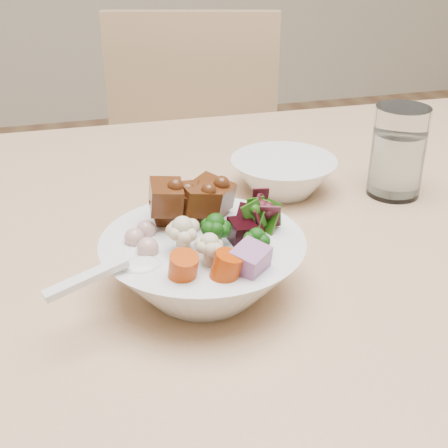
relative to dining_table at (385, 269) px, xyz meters
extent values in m
cube|color=tan|center=(0.00, 0.00, 0.06)|extent=(1.69, 0.98, 0.04)
cube|color=tan|center=(-0.13, 0.66, -0.25)|extent=(0.52, 0.52, 0.04)
cube|color=tan|center=(-0.07, 0.84, -0.02)|extent=(0.41, 0.15, 0.46)
cylinder|color=tan|center=(-0.35, 0.53, -0.48)|extent=(0.03, 0.03, 0.43)
cylinder|color=tan|center=(-0.01, 0.43, -0.48)|extent=(0.03, 0.03, 0.43)
cylinder|color=tan|center=(-0.25, 0.88, -0.48)|extent=(0.03, 0.03, 0.43)
cylinder|color=tan|center=(0.09, 0.78, -0.48)|extent=(0.03, 0.03, 0.43)
sphere|color=black|center=(-0.27, -0.12, 0.15)|extent=(0.03, 0.03, 0.03)
sphere|color=beige|center=(-0.30, -0.12, 0.16)|extent=(0.04, 0.04, 0.04)
cube|color=black|center=(-0.23, -0.09, 0.15)|extent=(0.04, 0.04, 0.02)
cube|color=#8E5689|center=(-0.25, -0.17, 0.15)|extent=(0.04, 0.05, 0.04)
cylinder|color=#BD3105|center=(-0.31, -0.16, 0.15)|extent=(0.03, 0.03, 0.03)
sphere|color=tan|center=(-0.34, -0.11, 0.15)|extent=(0.02, 0.02, 0.02)
ellipsoid|color=silver|center=(-0.35, -0.13, 0.14)|extent=(0.05, 0.04, 0.01)
cube|color=silver|center=(-0.40, -0.15, 0.15)|extent=(0.08, 0.04, 0.02)
cylinder|color=silver|center=(0.04, 0.07, 0.14)|extent=(0.07, 0.07, 0.13)
cylinder|color=silver|center=(0.04, 0.07, 0.13)|extent=(0.06, 0.06, 0.08)
camera|label=1|loc=(-0.41, -0.64, 0.45)|focal=50.00mm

